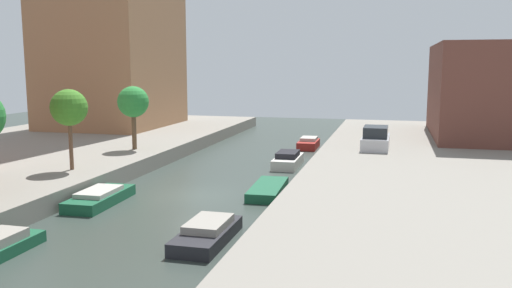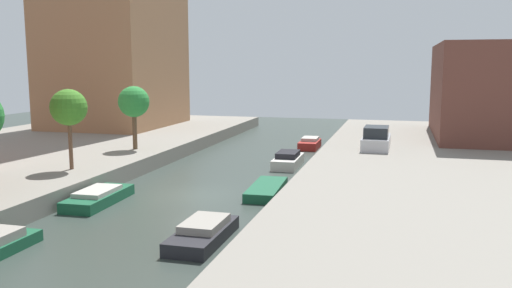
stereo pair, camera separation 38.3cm
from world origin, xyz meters
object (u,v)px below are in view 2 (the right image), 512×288
object	(u,v)px
street_tree_2	(69,108)
moored_boat_right_4	(288,160)
street_tree_3	(134,102)
moored_boat_right_3	(267,189)
moored_boat_left_2	(98,197)
moored_boat_right_2	(203,233)
moored_boat_right_5	(310,144)
parked_car	(376,139)
low_block_right	(501,91)

from	to	relation	value
street_tree_2	moored_boat_right_4	bearing A→B (deg)	40.61
street_tree_2	street_tree_3	size ratio (longest dim) A/B	1.03
moored_boat_right_3	moored_boat_right_4	xyz separation A→B (m)	(-0.46, 7.79, 0.19)
moored_boat_left_2	moored_boat_right_4	bearing A→B (deg)	59.24
street_tree_3	moored_boat_right_2	bearing A→B (deg)	-53.99
street_tree_2	moored_boat_right_3	xyz separation A→B (m)	(10.94, 1.20, -4.18)
moored_boat_left_2	moored_boat_right_5	world-z (taller)	moored_boat_right_5
street_tree_2	parked_car	size ratio (longest dim) A/B	1.02
moored_boat_right_2	moored_boat_right_4	distance (m)	15.90
parked_car	moored_boat_left_2	size ratio (longest dim) A/B	0.96
street_tree_2	moored_boat_right_3	world-z (taller)	street_tree_2
moored_boat_left_2	moored_boat_right_3	size ratio (longest dim) A/B	0.98
street_tree_2	moored_boat_right_5	world-z (taller)	street_tree_2
moored_boat_right_2	street_tree_3	bearing A→B (deg)	126.01
low_block_right	moored_boat_right_4	world-z (taller)	low_block_right
parked_car	moored_boat_right_4	size ratio (longest dim) A/B	1.08
moored_boat_right_2	street_tree_2	bearing A→B (deg)	146.47
parked_car	moored_boat_right_3	distance (m)	11.97
street_tree_3	parked_car	xyz separation A→B (m)	(16.12, 4.46, -2.58)
moored_boat_right_4	moored_boat_right_5	distance (m)	8.22
street_tree_3	moored_boat_right_2	xyz separation A→B (m)	(10.43, -14.36, -3.88)
street_tree_2	moored_boat_right_2	distance (m)	13.16
street_tree_3	low_block_right	bearing A→B (deg)	27.42
street_tree_2	parked_car	distance (m)	20.22
moored_boat_right_3	moored_boat_right_5	distance (m)	16.02
moored_boat_right_4	street_tree_2	bearing A→B (deg)	-139.39
moored_boat_right_3	moored_boat_right_4	size ratio (longest dim) A/B	1.15
low_block_right	moored_boat_right_2	size ratio (longest dim) A/B	3.49
low_block_right	street_tree_2	world-z (taller)	low_block_right
moored_boat_right_3	moored_boat_right_2	bearing A→B (deg)	-93.56
low_block_right	moored_boat_left_2	world-z (taller)	low_block_right
moored_boat_right_2	moored_boat_right_3	distance (m)	8.13
street_tree_3	moored_boat_right_2	size ratio (longest dim) A/B	1.04
moored_boat_right_5	street_tree_2	bearing A→B (deg)	-121.64
street_tree_3	parked_car	distance (m)	16.92
low_block_right	moored_boat_right_3	distance (m)	24.60
street_tree_3	moored_boat_left_2	world-z (taller)	street_tree_3
moored_boat_left_2	moored_boat_right_5	bearing A→B (deg)	70.32
moored_boat_right_3	moored_boat_left_2	bearing A→B (deg)	-151.48
parked_car	moored_boat_right_5	size ratio (longest dim) A/B	1.31
street_tree_2	moored_boat_right_4	xyz separation A→B (m)	(10.48, 8.99, -3.99)
street_tree_3	moored_boat_right_3	distance (m)	13.21
parked_car	moored_boat_left_2	xyz separation A→B (m)	(-12.70, -14.79, -1.33)
street_tree_3	moored_boat_right_3	world-z (taller)	street_tree_3
street_tree_2	moored_boat_right_2	bearing A→B (deg)	-33.53
moored_boat_right_2	parked_car	bearing A→B (deg)	73.20
moored_boat_right_4	street_tree_3	bearing A→B (deg)	-171.62
moored_boat_left_2	parked_car	bearing A→B (deg)	49.35
low_block_right	moored_boat_right_3	world-z (taller)	low_block_right
moored_boat_left_2	street_tree_2	bearing A→B (deg)	139.76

